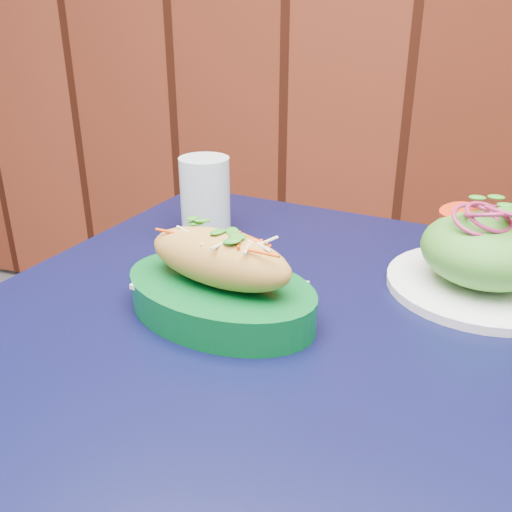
# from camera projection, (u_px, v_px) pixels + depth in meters

# --- Properties ---
(cafe_table) EXTENTS (0.93, 0.93, 0.75)m
(cafe_table) POSITION_uv_depth(u_px,v_px,m) (293.00, 383.00, 0.71)
(cafe_table) COLOR black
(cafe_table) RESTS_ON ground
(banh_mi_basket) EXTENTS (0.29, 0.23, 0.12)m
(banh_mi_basket) POSITION_uv_depth(u_px,v_px,m) (220.00, 282.00, 0.68)
(banh_mi_basket) COLOR #065821
(banh_mi_basket) RESTS_ON cafe_table
(salad_plate) EXTENTS (0.24, 0.24, 0.12)m
(salad_plate) POSITION_uv_depth(u_px,v_px,m) (485.00, 255.00, 0.74)
(salad_plate) COLOR white
(salad_plate) RESTS_ON cafe_table
(water_glass) EXTENTS (0.08, 0.08, 0.13)m
(water_glass) POSITION_uv_depth(u_px,v_px,m) (205.00, 197.00, 0.91)
(water_glass) COLOR silver
(water_glass) RESTS_ON cafe_table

